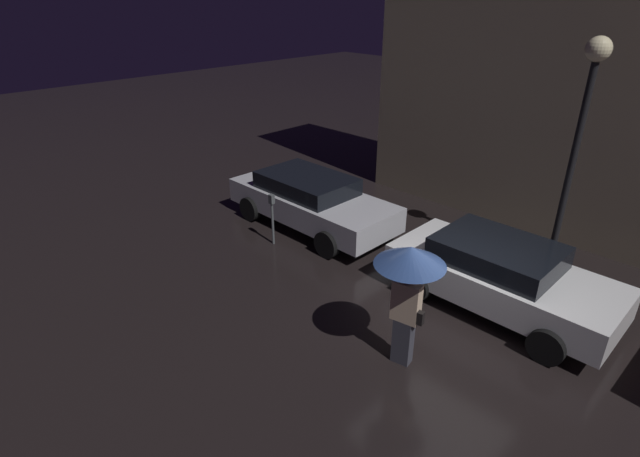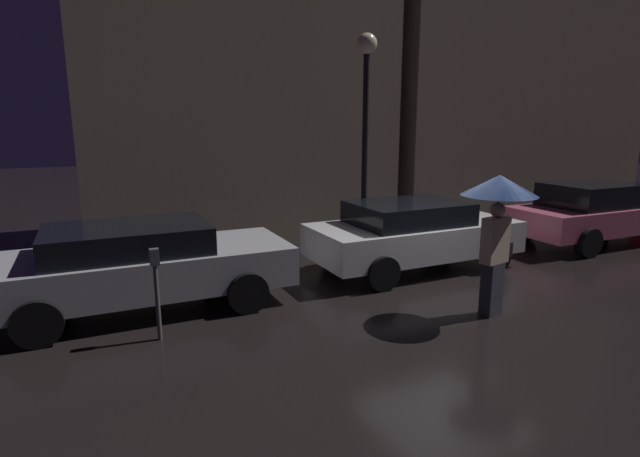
{
  "view_description": "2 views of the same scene",
  "coord_description": "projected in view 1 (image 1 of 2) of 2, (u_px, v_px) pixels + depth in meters",
  "views": [
    {
      "loc": [
        3.54,
        -6.69,
        5.61
      ],
      "look_at": [
        -3.01,
        -0.17,
        1.1
      ],
      "focal_mm": 28.0,
      "sensor_mm": 36.0,
      "label": 1
    },
    {
      "loc": [
        -5.5,
        -6.58,
        2.9
      ],
      "look_at": [
        -2.42,
        0.04,
        1.33
      ],
      "focal_mm": 28.0,
      "sensor_mm": 36.0,
      "label": 2
    }
  ],
  "objects": [
    {
      "name": "pedestrian_with_umbrella",
      "position": [
        409.0,
        273.0,
        7.55
      ],
      "size": [
        1.1,
        1.1,
        2.14
      ],
      "rotation": [
        0.0,
        0.0,
        0.19
      ],
      "color": "#383842",
      "rests_on": "ground"
    },
    {
      "name": "street_lamp_near",
      "position": [
        584.0,
        111.0,
        9.47
      ],
      "size": [
        0.46,
        0.46,
        4.81
      ],
      "color": "black",
      "rests_on": "ground"
    },
    {
      "name": "parking_meter",
      "position": [
        272.0,
        214.0,
        11.71
      ],
      "size": [
        0.12,
        0.1,
        1.27
      ],
      "color": "#4C5154",
      "rests_on": "ground"
    },
    {
      "name": "ground_plane",
      "position": [
        445.0,
        332.0,
        8.96
      ],
      "size": [
        60.0,
        60.0,
        0.0
      ],
      "primitive_type": "plane",
      "color": "black"
    },
    {
      "name": "parked_car_silver",
      "position": [
        311.0,
        200.0,
        12.64
      ],
      "size": [
        4.57,
        2.0,
        1.35
      ],
      "rotation": [
        0.0,
        0.0,
        0.0
      ],
      "color": "#B7B7BF",
      "rests_on": "ground"
    },
    {
      "name": "building_facade_left",
      "position": [
        548.0,
        48.0,
        12.32
      ],
      "size": [
        7.98,
        3.0,
        8.46
      ],
      "color": "gray",
      "rests_on": "ground"
    },
    {
      "name": "parked_car_white",
      "position": [
        501.0,
        274.0,
        9.37
      ],
      "size": [
        4.18,
        2.02,
        1.35
      ],
      "rotation": [
        0.0,
        0.0,
        0.01
      ],
      "color": "silver",
      "rests_on": "ground"
    }
  ]
}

